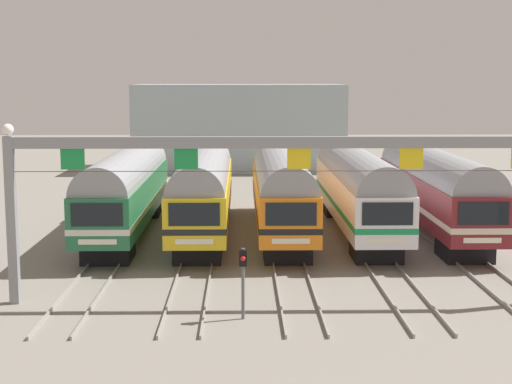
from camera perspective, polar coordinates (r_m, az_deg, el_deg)
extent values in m
plane|color=gray|center=(43.87, 1.81, -3.09)|extent=(160.00, 160.00, 0.00)
cube|color=gray|center=(60.98, -7.78, 0.11)|extent=(0.07, 70.00, 0.15)
cube|color=gray|center=(60.83, -6.44, 0.11)|extent=(0.07, 70.00, 0.15)
cube|color=gray|center=(60.63, -3.74, 0.12)|extent=(0.07, 70.00, 0.15)
cube|color=gray|center=(60.58, -2.38, 0.12)|extent=(0.07, 70.00, 0.15)
cube|color=gray|center=(60.58, 0.33, 0.13)|extent=(0.07, 70.00, 0.15)
cube|color=gray|center=(60.64, 1.69, 0.13)|extent=(0.07, 70.00, 0.15)
cube|color=gray|center=(60.84, 4.39, 0.14)|extent=(0.07, 70.00, 0.15)
cube|color=gray|center=(60.99, 5.73, 0.14)|extent=(0.07, 70.00, 0.15)
cube|color=gray|center=(61.40, 8.39, 0.15)|extent=(0.07, 70.00, 0.15)
cube|color=gray|center=(61.65, 9.70, 0.15)|extent=(0.07, 70.00, 0.15)
cube|color=#236B42|center=(43.90, -9.47, -0.24)|extent=(2.85, 18.00, 2.35)
cube|color=silver|center=(43.96, -9.46, -0.70)|extent=(2.88, 18.02, 0.28)
cylinder|color=gray|center=(43.75, -9.50, 1.28)|extent=(2.74, 17.64, 2.74)
cube|color=black|center=(35.04, -11.61, -1.65)|extent=(2.28, 0.06, 1.03)
cube|color=silver|center=(35.27, -11.56, -3.61)|extent=(1.71, 0.05, 0.24)
cube|color=black|center=(38.08, -10.78, -4.17)|extent=(2.28, 2.60, 1.05)
cube|color=black|center=(50.33, -8.39, -1.10)|extent=(2.28, 2.60, 1.05)
cube|color=#4C4C51|center=(48.57, -8.68, 3.81)|extent=(1.10, 1.10, 0.20)
cube|color=gold|center=(43.48, -3.85, -0.23)|extent=(2.85, 18.00, 2.35)
cube|color=black|center=(43.54, -3.84, -0.69)|extent=(2.88, 18.02, 0.28)
cylinder|color=gray|center=(43.33, -3.86, 1.31)|extent=(2.74, 17.64, 2.74)
cube|color=black|center=(34.52, -4.57, -1.66)|extent=(2.28, 0.06, 1.03)
cube|color=silver|center=(34.75, -4.54, -3.64)|extent=(1.71, 0.05, 0.24)
cube|color=black|center=(37.60, -4.28, -4.21)|extent=(2.28, 2.60, 1.05)
cube|color=black|center=(49.96, -3.48, -1.10)|extent=(2.28, 2.60, 1.05)
cube|color=orange|center=(43.49, 1.83, -0.21)|extent=(2.85, 18.00, 2.35)
cube|color=black|center=(43.54, 1.83, -0.67)|extent=(2.88, 18.02, 0.28)
cylinder|color=gray|center=(43.33, 1.83, 1.32)|extent=(2.74, 17.64, 2.74)
cube|color=black|center=(34.52, 2.59, -1.64)|extent=(2.28, 0.06, 1.03)
cube|color=silver|center=(34.75, 2.57, -3.62)|extent=(1.71, 0.05, 0.24)
cube|color=black|center=(37.60, 2.30, -4.19)|extent=(2.28, 2.60, 1.05)
cube|color=black|center=(49.97, 1.45, -1.08)|extent=(2.28, 2.60, 1.05)
cube|color=#4C4C51|center=(48.19, 1.54, 3.87)|extent=(1.10, 1.10, 0.20)
cube|color=white|center=(43.92, 7.45, -0.20)|extent=(2.85, 18.00, 2.35)
cube|color=#198C4C|center=(43.97, 7.44, -0.65)|extent=(2.88, 18.02, 0.28)
cylinder|color=gray|center=(43.76, 7.47, 1.32)|extent=(2.74, 17.64, 2.74)
cube|color=black|center=(35.06, 9.63, -1.59)|extent=(2.28, 0.06, 1.03)
cube|color=silver|center=(35.29, 9.58, -3.55)|extent=(1.71, 0.05, 0.24)
cube|color=black|center=(38.10, 8.79, -4.11)|extent=(2.28, 2.60, 1.05)
cube|color=black|center=(50.34, 6.36, -1.06)|extent=(2.28, 2.60, 1.05)
cube|color=#4C4C51|center=(48.58, 6.63, 3.85)|extent=(1.10, 1.10, 0.20)
cube|color=maroon|center=(44.76, 12.90, -0.18)|extent=(2.85, 18.00, 2.35)
cube|color=beige|center=(44.81, 12.89, -0.62)|extent=(2.88, 18.02, 0.28)
cylinder|color=gray|center=(44.60, 12.95, 1.31)|extent=(2.74, 17.64, 2.74)
cube|color=black|center=(36.11, 16.36, -1.53)|extent=(2.28, 0.06, 1.03)
cube|color=silver|center=(36.33, 16.28, -3.43)|extent=(1.71, 0.05, 0.24)
cube|color=black|center=(39.07, 15.04, -4.00)|extent=(2.28, 2.60, 1.05)
cube|color=black|center=(51.08, 11.15, -1.03)|extent=(2.28, 2.60, 1.05)
cube|color=gray|center=(31.21, -17.47, -2.03)|extent=(0.36, 0.36, 6.50)
cube|color=gray|center=(29.64, 3.18, 3.66)|extent=(22.02, 0.32, 0.44)
cube|color=#198C3F|center=(30.30, -13.31, 2.38)|extent=(0.90, 0.08, 0.80)
cube|color=#198C3F|center=(29.69, -5.15, 2.45)|extent=(0.90, 0.08, 0.80)
cube|color=yellow|center=(29.69, 3.17, 2.47)|extent=(0.90, 0.08, 0.80)
cube|color=yellow|center=(30.32, 11.32, 2.44)|extent=(0.90, 0.08, 0.80)
sphere|color=white|center=(30.81, -17.75, 4.39)|extent=(0.44, 0.44, 0.44)
cylinder|color=#3F382D|center=(29.74, 3.16, 1.55)|extent=(22.02, 0.03, 0.03)
cylinder|color=#59595E|center=(28.22, -0.96, -6.75)|extent=(0.12, 0.12, 2.62)
cube|color=black|center=(27.99, -0.96, -4.85)|extent=(0.28, 0.24, 0.60)
sphere|color=red|center=(27.85, -0.96, -4.91)|extent=(0.18, 0.18, 0.18)
cube|color=#9EB2B7|center=(76.19, -1.23, 4.82)|extent=(19.95, 10.00, 8.18)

